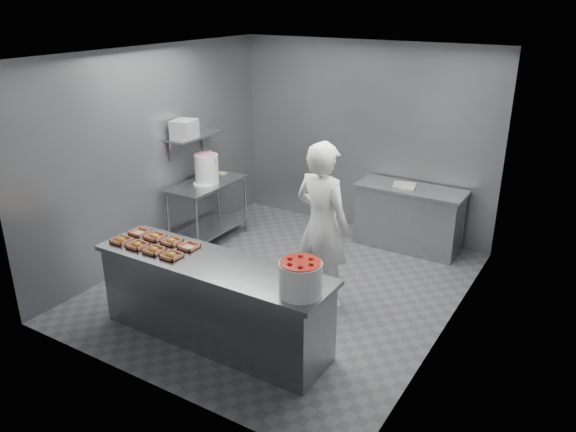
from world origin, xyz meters
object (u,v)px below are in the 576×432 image
object	(u,v)px
tray_2	(154,250)
tray_4	(139,232)
prep_table	(208,203)
tray_1	(137,245)
service_counter	(214,301)
tray_6	(171,241)
appliance	(184,129)
tray_3	(171,255)
tray_7	(189,246)
glaze_bucket	(207,168)
tray_0	(121,240)
strawberry_tub	(300,277)
worker	(322,226)
back_counter	(409,218)
tray_5	(155,236)

from	to	relation	value
tray_2	tray_4	distance (m)	0.54
prep_table	tray_1	xyz separation A→B (m)	(0.76, -2.08, 0.33)
service_counter	tray_6	bearing A→B (deg)	168.56
prep_table	appliance	xyz separation A→B (m)	(-0.17, -0.20, 1.10)
service_counter	tray_4	bearing A→B (deg)	173.34
service_counter	appliance	size ratio (longest dim) A/B	7.93
prep_table	tray_2	world-z (taller)	tray_2
tray_3	tray_7	distance (m)	0.26
tray_2	tray_4	size ratio (longest dim) A/B	1.00
glaze_bucket	tray_0	bearing A→B (deg)	-76.66
prep_table	strawberry_tub	bearing A→B (deg)	-36.84
tray_7	worker	xyz separation A→B (m)	(0.99, 1.11, 0.05)
tray_4	worker	size ratio (longest dim) A/B	0.10
glaze_bucket	appliance	xyz separation A→B (m)	(-0.20, -0.18, 0.57)
back_counter	strawberry_tub	bearing A→B (deg)	-86.92
tray_5	appliance	world-z (taller)	appliance
worker	strawberry_tub	size ratio (longest dim) A/B	5.02
tray_1	tray_4	xyz separation A→B (m)	(-0.24, 0.26, -0.00)
service_counter	worker	xyz separation A→B (m)	(0.58, 1.25, 0.52)
back_counter	tray_2	bearing A→B (deg)	-114.64
prep_table	back_counter	size ratio (longest dim) A/B	0.80
service_counter	tray_2	world-z (taller)	tray_2
prep_table	glaze_bucket	bearing A→B (deg)	-32.67
worker	strawberry_tub	distance (m)	1.43
tray_0	tray_6	xyz separation A→B (m)	(0.48, 0.26, 0.00)
back_counter	tray_3	world-z (taller)	tray_3
tray_5	tray_6	distance (m)	0.24
tray_6	service_counter	bearing A→B (deg)	-11.44
tray_7	strawberry_tub	size ratio (longest dim) A/B	0.48
appliance	glaze_bucket	bearing A→B (deg)	29.31
tray_1	glaze_bucket	size ratio (longest dim) A/B	0.37
tray_6	tray_1	bearing A→B (deg)	-132.33
tray_2	tray_5	size ratio (longest dim) A/B	1.00
service_counter	tray_2	distance (m)	0.81
prep_table	tray_6	distance (m)	2.10
tray_3	tray_0	bearing A→B (deg)	180.00
tray_6	appliance	xyz separation A→B (m)	(-1.17, 1.62, 0.76)
glaze_bucket	worker	bearing A→B (deg)	-17.29
tray_5	glaze_bucket	world-z (taller)	glaze_bucket
tray_3	appliance	bearing A→B (deg)	126.82
prep_table	strawberry_tub	distance (m)	3.44
appliance	service_counter	bearing A→B (deg)	-56.89
appliance	tray_7	bearing A→B (deg)	-61.91
strawberry_tub	prep_table	bearing A→B (deg)	143.16
prep_table	tray_6	bearing A→B (deg)	-61.22
tray_6	strawberry_tub	bearing A→B (deg)	-7.47
tray_2	tray_7	xyz separation A→B (m)	(0.24, 0.26, -0.00)
tray_2	strawberry_tub	distance (m)	1.74
prep_table	worker	size ratio (longest dim) A/B	0.62
tray_3	worker	world-z (taller)	worker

